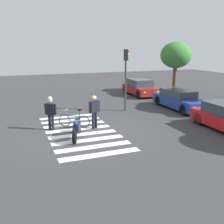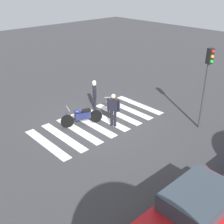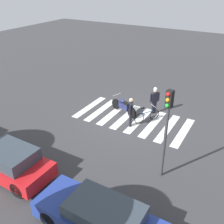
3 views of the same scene
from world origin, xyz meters
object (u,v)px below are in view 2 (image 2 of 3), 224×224
Objects in this scene: officer_on_foot at (113,108)px; car_red_convertible at (194,211)px; leaning_bicycle at (110,110)px; officer_by_motorcycle at (95,93)px; traffic_light_pole at (207,76)px; police_motorcycle at (82,116)px.

officer_on_foot reaches higher than car_red_convertible.
leaning_bicycle is 0.84× the size of officer_by_motorcycle.
traffic_light_pole is (-2.43, 4.05, 2.35)m from leaning_bicycle.
police_motorcycle is 1.98m from officer_by_motorcycle.
leaning_bicycle is at bearing 92.12° from officer_by_motorcycle.
officer_by_motorcycle is (0.05, -1.22, 0.64)m from leaning_bicycle.
car_red_convertible is at bearing 67.06° from officer_on_foot.
traffic_light_pole is at bearing 115.18° from officer_by_motorcycle.
officer_on_foot is at bearing -112.94° from car_red_convertible.
officer_on_foot is 0.43× the size of traffic_light_pole.
officer_on_foot and officer_by_motorcycle have the same top height.
officer_on_foot reaches higher than leaning_bicycle.
leaning_bicycle is 0.36× the size of traffic_light_pole.
police_motorcycle is 6.39m from traffic_light_pole.
officer_on_foot is 4.68m from traffic_light_pole.
officer_by_motorcycle is at bearing -110.97° from car_red_convertible.
officer_on_foot is 0.43× the size of car_red_convertible.
police_motorcycle reaches higher than leaning_bicycle.
officer_on_foot is at bearing 56.62° from leaning_bicycle.
police_motorcycle is at bearing 29.75° from officer_by_motorcycle.
police_motorcycle is 1.71m from officer_on_foot.
officer_by_motorcycle is 6.07m from traffic_light_pole.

